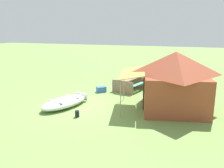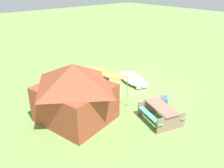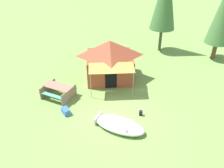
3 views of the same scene
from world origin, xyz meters
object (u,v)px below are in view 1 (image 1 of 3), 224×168
at_px(beached_rowboat, 64,102).
at_px(picnic_table, 130,83).
at_px(fuel_can, 77,114).
at_px(cooler_box, 101,89).
at_px(canvas_cabin_tent, 174,80).

bearing_deg(beached_rowboat, picnic_table, 150.51).
bearing_deg(fuel_can, beached_rowboat, -130.71).
bearing_deg(fuel_can, picnic_table, 168.20).
distance_m(beached_rowboat, fuel_can, 1.61).
bearing_deg(picnic_table, fuel_can, -11.80).
distance_m(picnic_table, cooler_box, 1.83).
bearing_deg(fuel_can, canvas_cabin_tent, 121.02).
xyz_separation_m(canvas_cabin_tent, picnic_table, (-2.74, -2.83, -0.94)).
bearing_deg(fuel_can, cooler_box, -173.65).
height_order(canvas_cabin_tent, picnic_table, canvas_cabin_tent).
bearing_deg(canvas_cabin_tent, fuel_can, -58.98).
height_order(beached_rowboat, canvas_cabin_tent, canvas_cabin_tent).
bearing_deg(cooler_box, picnic_table, 122.06).
relative_size(beached_rowboat, fuel_can, 10.24).
bearing_deg(picnic_table, canvas_cabin_tent, 45.90).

